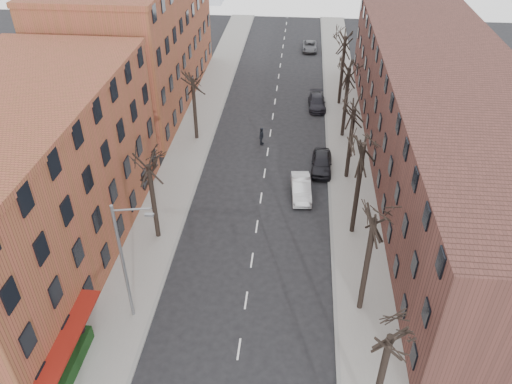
# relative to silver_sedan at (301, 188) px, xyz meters

# --- Properties ---
(sidewalk_left) EXTENTS (4.00, 90.00, 0.15)m
(sidewalk_left) POSITION_rel_silver_sedan_xyz_m (-11.46, 10.29, -0.69)
(sidewalk_left) COLOR gray
(sidewalk_left) RESTS_ON ground
(sidewalk_right) EXTENTS (4.00, 90.00, 0.15)m
(sidewalk_right) POSITION_rel_silver_sedan_xyz_m (4.54, 10.29, -0.69)
(sidewalk_right) COLOR gray
(sidewalk_right) RESTS_ON ground
(building_left_near) EXTENTS (12.00, 26.00, 12.00)m
(building_left_near) POSITION_rel_silver_sedan_xyz_m (-19.46, -9.71, 5.24)
(building_left_near) COLOR brown
(building_left_near) RESTS_ON ground
(building_left_far) EXTENTS (12.00, 28.00, 14.00)m
(building_left_far) POSITION_rel_silver_sedan_xyz_m (-19.46, 19.29, 6.24)
(building_left_far) COLOR brown
(building_left_far) RESTS_ON ground
(building_right) EXTENTS (12.00, 50.00, 10.00)m
(building_right) POSITION_rel_silver_sedan_xyz_m (12.54, 5.29, 4.24)
(building_right) COLOR #502B25
(building_right) RESTS_ON ground
(awning_left) EXTENTS (1.20, 7.00, 0.15)m
(awning_left) POSITION_rel_silver_sedan_xyz_m (-12.86, -18.71, -0.76)
(awning_left) COLOR maroon
(awning_left) RESTS_ON ground
(hedge) EXTENTS (0.80, 6.00, 1.00)m
(hedge) POSITION_rel_silver_sedan_xyz_m (-12.96, -19.71, -0.11)
(hedge) COLOR #153512
(hedge) RESTS_ON sidewalk_left
(tree_right_b) EXTENTS (5.20, 5.20, 10.80)m
(tree_right_b) POSITION_rel_silver_sedan_xyz_m (4.14, -12.71, -0.76)
(tree_right_b) COLOR black
(tree_right_b) RESTS_ON ground
(tree_right_c) EXTENTS (5.20, 5.20, 11.60)m
(tree_right_c) POSITION_rel_silver_sedan_xyz_m (4.14, -4.71, -0.76)
(tree_right_c) COLOR black
(tree_right_c) RESTS_ON ground
(tree_right_d) EXTENTS (5.20, 5.20, 10.00)m
(tree_right_d) POSITION_rel_silver_sedan_xyz_m (4.14, 3.29, -0.76)
(tree_right_d) COLOR black
(tree_right_d) RESTS_ON ground
(tree_right_e) EXTENTS (5.20, 5.20, 10.80)m
(tree_right_e) POSITION_rel_silver_sedan_xyz_m (4.14, 11.29, -0.76)
(tree_right_e) COLOR black
(tree_right_e) RESTS_ON ground
(tree_right_f) EXTENTS (5.20, 5.20, 11.60)m
(tree_right_f) POSITION_rel_silver_sedan_xyz_m (4.14, 19.29, -0.76)
(tree_right_f) COLOR black
(tree_right_f) RESTS_ON ground
(tree_left_a) EXTENTS (5.20, 5.20, 9.50)m
(tree_left_a) POSITION_rel_silver_sedan_xyz_m (-11.06, -6.71, -0.76)
(tree_left_a) COLOR black
(tree_left_a) RESTS_ON ground
(tree_left_b) EXTENTS (5.20, 5.20, 9.50)m
(tree_left_b) POSITION_rel_silver_sedan_xyz_m (-11.06, 9.29, -0.76)
(tree_left_b) COLOR black
(tree_left_b) RESTS_ON ground
(streetlight) EXTENTS (2.45, 0.22, 9.03)m
(streetlight) POSITION_rel_silver_sedan_xyz_m (-10.48, -14.71, 4.25)
(streetlight) COLOR slate
(streetlight) RESTS_ON ground
(silver_sedan) EXTENTS (1.97, 4.74, 1.53)m
(silver_sedan) POSITION_rel_silver_sedan_xyz_m (0.00, 0.00, 0.00)
(silver_sedan) COLOR silver
(silver_sedan) RESTS_ON ground
(parked_car_near) EXTENTS (2.07, 4.78, 1.61)m
(parked_car_near) POSITION_rel_silver_sedan_xyz_m (1.84, 4.38, 0.04)
(parked_car_near) COLOR black
(parked_car_near) RESTS_ON ground
(parked_car_mid) EXTENTS (2.14, 4.82, 1.38)m
(parked_car_mid) POSITION_rel_silver_sedan_xyz_m (1.51, 18.08, -0.08)
(parked_car_mid) COLOR black
(parked_car_mid) RESTS_ON ground
(parked_car_far) EXTENTS (2.18, 4.59, 1.26)m
(parked_car_far) POSITION_rel_silver_sedan_xyz_m (0.56, 37.85, -0.13)
(parked_car_far) COLOR #57585E
(parked_car_far) RESTS_ON ground
(pedestrian_b) EXTENTS (1.04, 0.97, 1.70)m
(pedestrian_b) POSITION_rel_silver_sedan_xyz_m (-13.06, -17.18, 0.24)
(pedestrian_b) COLOR black
(pedestrian_b) RESTS_ON sidewalk_left
(pedestrian_crossing) EXTENTS (0.68, 1.18, 1.89)m
(pedestrian_crossing) POSITION_rel_silver_sedan_xyz_m (-4.21, 8.75, 0.18)
(pedestrian_crossing) COLOR black
(pedestrian_crossing) RESTS_ON ground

